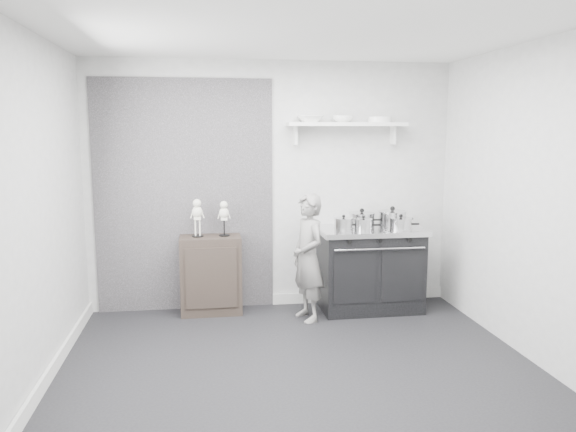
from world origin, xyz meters
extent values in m
plane|color=black|center=(0.00, 0.00, 0.00)|extent=(4.00, 4.00, 0.00)
cube|color=#ACACAA|center=(0.00, 1.80, 1.35)|extent=(4.00, 0.02, 2.70)
cube|color=#ACACAA|center=(0.00, -1.80, 1.35)|extent=(4.00, 0.02, 2.70)
cube|color=#ACACAA|center=(-2.00, 0.00, 1.35)|extent=(0.02, 3.60, 2.70)
cube|color=#ACACAA|center=(2.00, 0.00, 1.35)|extent=(0.02, 3.60, 2.70)
cube|color=silver|center=(0.00, 0.00, 2.70)|extent=(4.00, 3.60, 0.02)
cube|color=black|center=(-0.95, 1.79, 1.25)|extent=(1.90, 0.02, 2.50)
cube|color=silver|center=(1.00, 1.78, 0.06)|extent=(2.00, 0.03, 0.12)
cube|color=silver|center=(-1.98, 0.00, 0.06)|extent=(0.03, 3.60, 0.12)
cube|color=white|center=(0.80, 1.67, 2.02)|extent=(1.30, 0.26, 0.04)
cube|color=white|center=(0.25, 1.74, 1.90)|extent=(0.03, 0.12, 0.20)
cube|color=white|center=(1.35, 1.74, 1.90)|extent=(0.03, 0.12, 0.20)
cube|color=black|center=(1.03, 1.48, 0.43)|extent=(1.07, 0.64, 0.86)
cube|color=silver|center=(1.03, 1.48, 0.88)|extent=(1.13, 0.68, 0.05)
cube|color=black|center=(0.78, 1.16, 0.45)|extent=(0.45, 0.02, 0.56)
cube|color=black|center=(1.29, 1.16, 0.45)|extent=(0.45, 0.02, 0.56)
cylinder|color=silver|center=(1.03, 1.13, 0.75)|extent=(0.96, 0.02, 0.02)
cylinder|color=black|center=(0.71, 1.14, 0.83)|extent=(0.04, 0.03, 0.04)
cylinder|color=black|center=(1.03, 1.14, 0.83)|extent=(0.04, 0.03, 0.04)
cylinder|color=black|center=(1.36, 1.14, 0.83)|extent=(0.04, 0.03, 0.04)
cube|color=black|center=(-0.69, 1.61, 0.42)|extent=(0.65, 0.38, 0.84)
imported|color=slate|center=(0.30, 1.23, 0.66)|extent=(0.44, 0.55, 1.32)
cylinder|color=#BCBDBF|center=(0.70, 1.37, 0.97)|extent=(0.19, 0.19, 0.12)
cylinder|color=#BCBDBF|center=(0.70, 1.37, 1.03)|extent=(0.20, 0.20, 0.02)
sphere|color=black|center=(0.70, 1.37, 1.06)|extent=(0.03, 0.03, 0.03)
cylinder|color=black|center=(0.84, 1.37, 0.97)|extent=(0.10, 0.02, 0.02)
cylinder|color=#BCBDBF|center=(0.96, 1.58, 0.98)|extent=(0.27, 0.27, 0.14)
cylinder|color=#BCBDBF|center=(0.96, 1.58, 1.05)|extent=(0.28, 0.28, 0.02)
sphere|color=black|center=(0.96, 1.58, 1.08)|extent=(0.05, 0.05, 0.05)
cylinder|color=black|center=(1.14, 1.58, 0.98)|extent=(0.10, 0.02, 0.02)
cylinder|color=#BCBDBF|center=(1.30, 1.55, 0.98)|extent=(0.30, 0.30, 0.15)
cylinder|color=#BCBDBF|center=(1.30, 1.55, 1.07)|extent=(0.31, 0.31, 0.02)
sphere|color=black|center=(1.30, 1.55, 1.10)|extent=(0.05, 0.05, 0.05)
cylinder|color=black|center=(1.49, 1.55, 0.98)|extent=(0.10, 0.02, 0.02)
cylinder|color=#BCBDBF|center=(1.32, 1.33, 0.96)|extent=(0.23, 0.23, 0.11)
cylinder|color=#BCBDBF|center=(1.32, 1.33, 1.03)|extent=(0.24, 0.24, 0.02)
sphere|color=black|center=(1.32, 1.33, 1.05)|extent=(0.04, 0.04, 0.04)
cylinder|color=black|center=(1.48, 1.33, 0.96)|extent=(0.10, 0.02, 0.02)
cylinder|color=#BCBDBF|center=(0.91, 1.34, 0.96)|extent=(0.19, 0.19, 0.11)
cylinder|color=#BCBDBF|center=(0.91, 1.34, 1.03)|extent=(0.19, 0.19, 0.02)
sphere|color=black|center=(0.91, 1.34, 1.05)|extent=(0.03, 0.03, 0.03)
cylinder|color=black|center=(1.05, 1.34, 0.96)|extent=(0.10, 0.02, 0.02)
imported|color=white|center=(0.40, 1.67, 2.07)|extent=(0.28, 0.28, 0.07)
imported|color=white|center=(0.76, 1.67, 2.08)|extent=(0.22, 0.22, 0.07)
cylinder|color=white|center=(1.17, 1.67, 2.07)|extent=(0.25, 0.25, 0.06)
camera|label=1|loc=(-0.75, -4.31, 1.97)|focal=35.00mm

